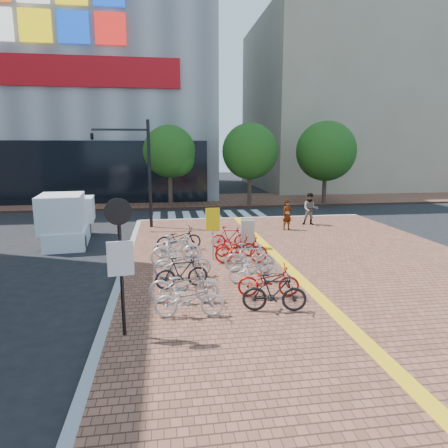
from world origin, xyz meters
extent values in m
plane|color=black|center=(0.00, 0.00, 0.00)|extent=(120.00, 120.00, 0.00)
cube|color=brown|center=(3.00, -5.00, 0.07)|extent=(14.00, 34.00, 0.15)
cube|color=yellow|center=(2.00, -5.00, 0.16)|extent=(0.40, 34.00, 0.01)
cube|color=gray|center=(-4.00, -5.00, 0.08)|extent=(0.25, 34.00, 0.15)
cube|color=gray|center=(3.00, 12.00, 0.08)|extent=(14.00, 0.25, 0.15)
cube|color=brown|center=(0.00, 21.00, 0.07)|extent=(70.00, 8.00, 0.15)
cube|color=gray|center=(-16.00, 32.00, 14.00)|extent=(36.00, 24.00, 28.00)
cube|color=gray|center=(18.00, 32.00, 9.00)|extent=(20.00, 18.00, 18.00)
cube|color=silver|center=(-3.00, 14.00, 0.01)|extent=(0.50, 4.00, 0.01)
cube|color=silver|center=(-2.00, 14.00, 0.01)|extent=(0.50, 4.00, 0.01)
cube|color=silver|center=(-1.00, 14.00, 0.01)|extent=(0.50, 4.00, 0.01)
cube|color=silver|center=(0.00, 14.00, 0.01)|extent=(0.50, 4.00, 0.01)
cube|color=silver|center=(1.00, 14.00, 0.01)|extent=(0.50, 4.00, 0.01)
cube|color=silver|center=(2.00, 14.00, 0.01)|extent=(0.50, 4.00, 0.01)
cube|color=silver|center=(3.00, 14.00, 0.01)|extent=(0.50, 4.00, 0.01)
cube|color=silver|center=(4.00, 14.00, 0.01)|extent=(0.50, 4.00, 0.01)
cylinder|color=#38281E|center=(-2.00, 17.50, 1.45)|extent=(0.32, 0.32, 2.60)
sphere|color=#194714|center=(-2.00, 17.50, 4.20)|extent=(3.80, 3.80, 3.80)
sphere|color=#194714|center=(-1.40, 17.20, 3.60)|extent=(2.40, 2.40, 2.40)
cylinder|color=#38281E|center=(4.00, 17.50, 1.45)|extent=(0.32, 0.32, 2.60)
sphere|color=#194714|center=(4.00, 17.50, 4.20)|extent=(4.20, 4.20, 4.20)
sphere|color=#194714|center=(4.60, 17.20, 3.60)|extent=(2.40, 2.40, 2.40)
cylinder|color=#38281E|center=(10.00, 17.50, 1.45)|extent=(0.32, 0.32, 2.60)
sphere|color=#194714|center=(10.00, 17.50, 4.20)|extent=(4.60, 4.60, 4.60)
sphere|color=#194714|center=(10.60, 17.20, 3.60)|extent=(2.40, 2.40, 2.40)
imported|color=silver|center=(-1.88, -2.47, 0.62)|extent=(1.84, 0.74, 0.95)
imported|color=#AFAFB3|center=(-1.97, -1.48, 0.67)|extent=(2.06, 0.92, 1.05)
imported|color=black|center=(-1.97, -0.27, 0.66)|extent=(1.74, 0.74, 1.01)
imported|color=#ACADB1|center=(-1.89, 0.79, 0.66)|extent=(1.95, 0.72, 1.02)
imported|color=silver|center=(-2.04, 2.24, 0.74)|extent=(2.02, 0.91, 1.18)
imported|color=silver|center=(-2.13, 3.42, 0.59)|extent=(1.74, 0.82, 0.88)
imported|color=black|center=(-1.88, 4.45, 0.66)|extent=(2.03, 1.04, 1.02)
imported|color=black|center=(0.41, -2.46, 0.67)|extent=(1.80, 0.79, 1.04)
imported|color=#A5130B|center=(0.54, -1.37, 0.63)|extent=(1.89, 0.87, 0.96)
imported|color=silver|center=(0.38, -0.10, 0.59)|extent=(1.68, 0.61, 0.88)
imported|color=#A4A4A8|center=(0.46, 0.95, 0.68)|extent=(1.83, 0.85, 1.06)
imported|color=#AE150C|center=(0.40, 2.17, 0.68)|extent=(2.06, 0.86, 1.06)
imported|color=#A90F0C|center=(0.35, 3.12, 0.58)|extent=(1.64, 0.64, 0.85)
imported|color=#9E0B19|center=(0.33, 4.44, 0.64)|extent=(1.67, 0.63, 0.98)
imported|color=gray|center=(4.01, 7.95, 0.94)|extent=(0.67, 0.54, 1.59)
imported|color=#444A57|center=(5.72, 9.08, 1.06)|extent=(1.05, 0.92, 1.81)
cube|color=#AAA9AE|center=(1.11, 4.37, 0.77)|extent=(0.61, 0.47, 1.25)
cylinder|color=#B7B7BC|center=(-0.61, 2.82, 1.15)|extent=(0.09, 0.09, 2.00)
cube|color=yellow|center=(-0.61, 2.76, 1.76)|extent=(0.56, 0.12, 0.89)
cylinder|color=black|center=(-3.46, -3.27, 1.76)|extent=(0.10, 0.10, 3.22)
cylinder|color=black|center=(-3.46, -3.34, 3.11)|extent=(0.60, 0.12, 0.60)
cube|color=silver|center=(-3.46, -3.34, 2.03)|extent=(0.59, 0.12, 0.81)
cylinder|color=black|center=(-3.20, 9.79, 3.05)|extent=(0.17, 0.17, 5.80)
cylinder|color=black|center=(-4.65, 9.79, 5.41)|extent=(2.90, 0.12, 0.12)
imported|color=black|center=(-6.10, 9.79, 5.12)|extent=(0.26, 1.20, 0.48)
cube|color=white|center=(-7.01, 7.24, 0.42)|extent=(2.16, 4.32, 0.83)
cube|color=white|center=(-7.13, 8.43, 1.43)|extent=(1.92, 1.92, 1.20)
cube|color=white|center=(-6.94, 6.50, 1.57)|extent=(2.10, 2.76, 1.67)
cylinder|color=black|center=(-7.94, 8.63, 0.32)|extent=(0.27, 0.66, 0.65)
cylinder|color=black|center=(-7.65, 5.68, 0.32)|extent=(0.27, 0.66, 0.65)
cylinder|color=black|center=(-6.38, 8.79, 0.32)|extent=(0.27, 0.66, 0.65)
cylinder|color=black|center=(-6.08, 5.84, 0.32)|extent=(0.27, 0.66, 0.65)
camera|label=1|loc=(-2.43, -12.29, 4.51)|focal=32.00mm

